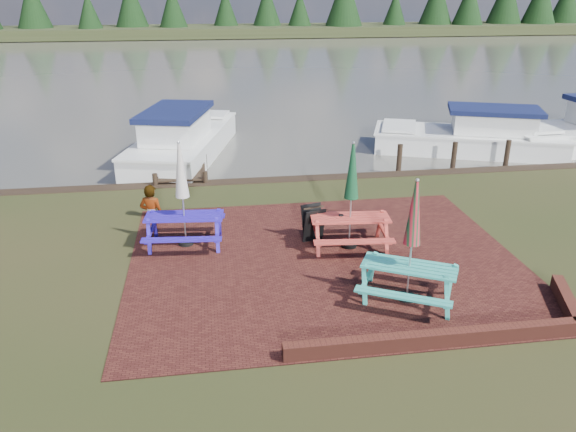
# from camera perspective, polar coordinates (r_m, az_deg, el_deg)

# --- Properties ---
(ground) EXTENTS (120.00, 120.00, 0.00)m
(ground) POSITION_cam_1_polar(r_m,az_deg,el_deg) (12.34, 4.73, -6.60)
(ground) COLOR black
(ground) RESTS_ON ground
(paving) EXTENTS (9.00, 7.50, 0.02)m
(paving) POSITION_cam_1_polar(r_m,az_deg,el_deg) (13.20, 3.77, -4.49)
(paving) COLOR black
(paving) RESTS_ON ground
(brick_wall) EXTENTS (6.21, 1.79, 0.30)m
(brick_wall) POSITION_cam_1_polar(r_m,az_deg,el_deg) (11.02, 18.80, -10.83)
(brick_wall) COLOR #4C1E16
(brick_wall) RESTS_ON ground
(water) EXTENTS (120.00, 60.00, 0.02)m
(water) POSITION_cam_1_polar(r_m,az_deg,el_deg) (47.94, -5.46, 15.15)
(water) COLOR #44413A
(water) RESTS_ON ground
(far_treeline) EXTENTS (120.00, 10.00, 8.10)m
(far_treeline) POSITION_cam_1_polar(r_m,az_deg,el_deg) (76.59, -6.91, 20.24)
(far_treeline) COLOR black
(far_treeline) RESTS_ON ground
(picnic_table_teal) EXTENTS (2.42, 2.34, 2.58)m
(picnic_table_teal) POSITION_cam_1_polar(r_m,az_deg,el_deg) (11.45, 12.30, -4.41)
(picnic_table_teal) COLOR teal
(picnic_table_teal) RESTS_ON ground
(picnic_table_red) EXTENTS (2.04, 1.85, 2.64)m
(picnic_table_red) POSITION_cam_1_polar(r_m,az_deg,el_deg) (13.55, 6.36, 0.39)
(picnic_table_red) COLOR #B4372E
(picnic_table_red) RESTS_ON ground
(picnic_table_blue) EXTENTS (2.02, 1.83, 2.60)m
(picnic_table_blue) POSITION_cam_1_polar(r_m,az_deg,el_deg) (13.81, -10.55, 0.53)
(picnic_table_blue) COLOR #2615A4
(picnic_table_blue) RESTS_ON ground
(chalkboard) EXTENTS (0.59, 0.66, 0.89)m
(chalkboard) POSITION_cam_1_polar(r_m,az_deg,el_deg) (14.03, 2.58, -0.74)
(chalkboard) COLOR black
(chalkboard) RESTS_ON ground
(jetty) EXTENTS (1.76, 9.08, 1.00)m
(jetty) POSITION_cam_1_polar(r_m,az_deg,el_deg) (22.56, -10.55, 6.98)
(jetty) COLOR black
(jetty) RESTS_ON ground
(boat_jetty) EXTENTS (4.42, 8.04, 2.21)m
(boat_jetty) POSITION_cam_1_polar(r_m,az_deg,el_deg) (21.99, -10.64, 7.51)
(boat_jetty) COLOR silver
(boat_jetty) RESTS_ON ground
(boat_near) EXTENTS (7.72, 4.89, 1.97)m
(boat_near) POSITION_cam_1_polar(r_m,az_deg,el_deg) (23.51, 18.25, 7.56)
(boat_near) COLOR silver
(boat_near) RESTS_ON ground
(person) EXTENTS (0.78, 0.63, 1.85)m
(person) POSITION_cam_1_polar(r_m,az_deg,el_deg) (15.75, -13.93, 3.04)
(person) COLOR gray
(person) RESTS_ON ground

